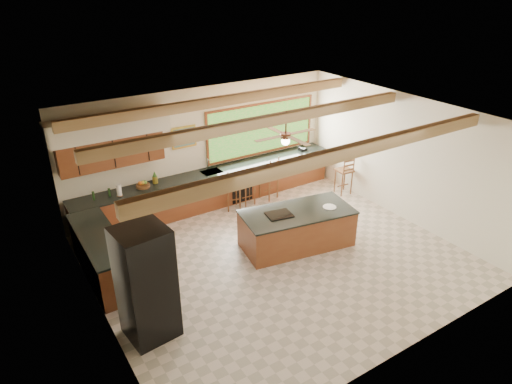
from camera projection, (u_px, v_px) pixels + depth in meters
ground at (277, 257)px, 9.67m from camera, size 7.20×7.20×0.00m
room_shell at (254, 152)px, 9.12m from camera, size 7.27×6.54×3.02m
counter_run at (190, 202)px, 10.98m from camera, size 7.12×3.10×1.23m
island at (297, 228)px, 9.94m from camera, size 2.57×1.53×0.86m
refrigerator at (146, 284)px, 7.24m from camera, size 0.85×0.83×2.00m
bar_stool_a at (248, 184)px, 11.62m from camera, size 0.35×0.35×0.97m
bar_stool_b at (233, 186)px, 11.36m from camera, size 0.47×0.47×1.10m
bar_stool_c at (270, 175)px, 11.88m from camera, size 0.51×0.51×1.17m
bar_stool_d at (346, 171)px, 12.15m from camera, size 0.43×0.43×1.11m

